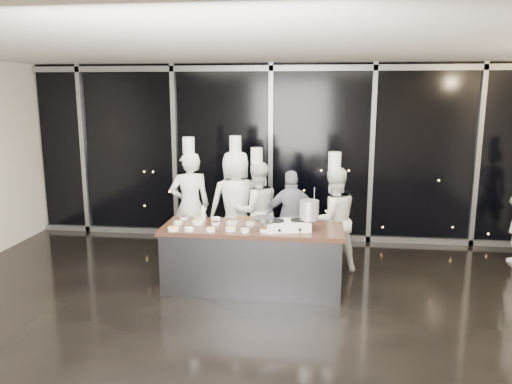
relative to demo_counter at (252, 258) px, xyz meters
The scene contains 14 objects.
ground 1.01m from the demo_counter, 90.00° to the right, with size 9.00×9.00×0.00m, color black.
room_shell 2.01m from the demo_counter, 78.94° to the right, with size 9.02×7.02×3.21m.
window_wall 2.78m from the demo_counter, 90.00° to the left, with size 8.90×0.11×3.20m.
demo_counter is the anchor object (origin of this frame).
stove 0.71m from the demo_counter, 11.27° to the right, with size 0.65×0.49×0.14m.
frying_pan 0.66m from the demo_counter, 48.05° to the right, with size 0.52×0.35×0.05m.
stock_pot 1.05m from the demo_counter, ahead, with size 0.25×0.25×0.25m, color silver.
prep_bowls 0.70m from the demo_counter, behind, with size 1.37×0.74×0.05m.
squeeze_bottle 0.93m from the demo_counter, 166.01° to the left, with size 0.07×0.07×0.25m.
chef_far_left 1.71m from the demo_counter, 135.24° to the left, with size 0.76×0.64×2.00m.
chef_left 1.51m from the demo_counter, 108.56° to the left, with size 1.02×0.86×2.01m.
chef_center 1.36m from the demo_counter, 94.61° to the left, with size 0.95×0.86×1.83m.
guest 1.32m from the demo_counter, 68.71° to the left, with size 0.93×0.53×1.49m.
chef_right 1.47m from the demo_counter, 38.90° to the left, with size 0.95×0.86×1.83m.
Camera 1 is at (0.88, -5.59, 2.72)m, focal length 35.00 mm.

